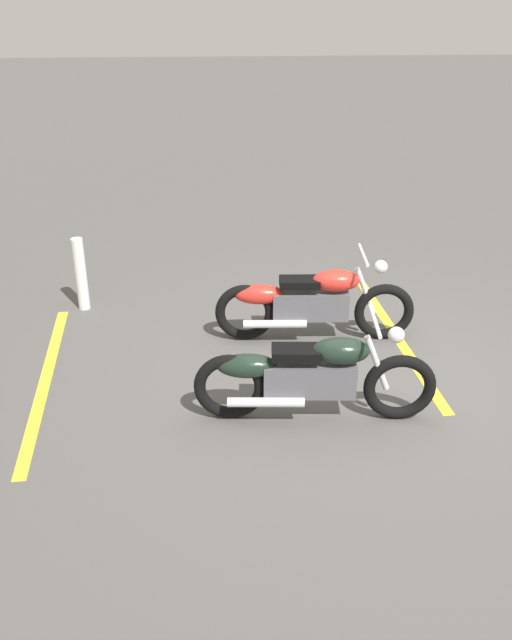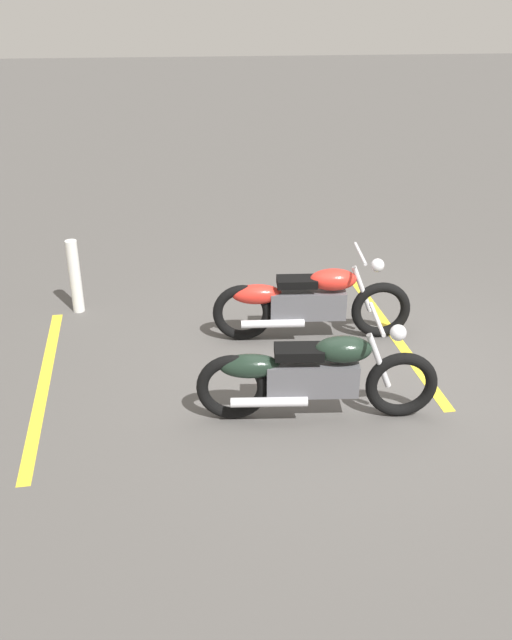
% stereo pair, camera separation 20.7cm
% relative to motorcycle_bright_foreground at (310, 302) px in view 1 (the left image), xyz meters
% --- Properties ---
extents(ground_plane, '(60.00, 60.00, 0.00)m').
position_rel_motorcycle_bright_foreground_xyz_m(ground_plane, '(-0.35, 0.78, -0.46)').
color(ground_plane, '#514F4C').
extents(motorcycle_bright_foreground, '(2.23, 0.62, 1.04)m').
position_rel_motorcycle_bright_foreground_xyz_m(motorcycle_bright_foreground, '(0.00, 0.00, 0.00)').
color(motorcycle_bright_foreground, black).
rests_on(motorcycle_bright_foreground, ground).
extents(motorcycle_dark_foreground, '(2.23, 0.62, 1.04)m').
position_rel_motorcycle_bright_foreground_xyz_m(motorcycle_dark_foreground, '(0.21, 1.56, 0.00)').
color(motorcycle_dark_foreground, black).
rests_on(motorcycle_dark_foreground, ground).
extents(bollard_post, '(0.14, 0.14, 0.91)m').
position_rel_motorcycle_bright_foreground_xyz_m(bollard_post, '(2.68, -0.97, -0.01)').
color(bollard_post, white).
rests_on(bollard_post, ground).
extents(parking_stripe_near, '(0.34, 3.20, 0.01)m').
position_rel_motorcycle_bright_foreground_xyz_m(parking_stripe_near, '(-1.02, 0.01, -0.46)').
color(parking_stripe_near, yellow).
rests_on(parking_stripe_near, ground).
extents(parking_stripe_mid, '(0.34, 3.20, 0.01)m').
position_rel_motorcycle_bright_foreground_xyz_m(parking_stripe_mid, '(2.81, 0.73, -0.46)').
color(parking_stripe_mid, yellow).
rests_on(parking_stripe_mid, ground).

